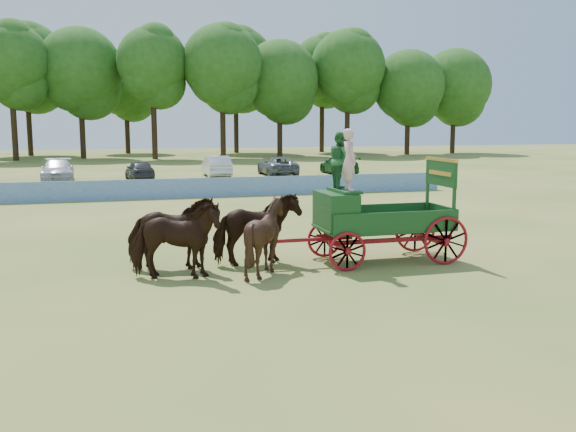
# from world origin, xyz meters

# --- Properties ---
(ground) EXTENTS (160.00, 160.00, 0.00)m
(ground) POSITION_xyz_m (0.00, 0.00, 0.00)
(ground) COLOR #A8914C
(ground) RESTS_ON ground
(horse_lead_left) EXTENTS (2.63, 1.68, 2.05)m
(horse_lead_left) POSITION_xyz_m (-5.31, 0.20, 1.03)
(horse_lead_left) COLOR #331D0E
(horse_lead_left) RESTS_ON ground
(horse_lead_right) EXTENTS (2.57, 1.48, 2.05)m
(horse_lead_right) POSITION_xyz_m (-5.31, 1.30, 1.03)
(horse_lead_right) COLOR #331D0E
(horse_lead_right) RESTS_ON ground
(horse_wheel_left) EXTENTS (2.17, 2.01, 2.05)m
(horse_wheel_left) POSITION_xyz_m (-2.91, 0.20, 1.03)
(horse_wheel_left) COLOR #331D0E
(horse_wheel_left) RESTS_ON ground
(horse_wheel_right) EXTENTS (2.54, 1.37, 2.05)m
(horse_wheel_right) POSITION_xyz_m (-2.91, 1.30, 1.03)
(horse_wheel_right) COLOR #331D0E
(horse_wheel_right) RESTS_ON ground
(farm_dray) EXTENTS (6.00, 2.00, 3.87)m
(farm_dray) POSITION_xyz_m (0.02, 0.77, 1.71)
(farm_dray) COLOR #A4101A
(farm_dray) RESTS_ON ground
(sponsor_banner) EXTENTS (26.00, 0.08, 1.05)m
(sponsor_banner) POSITION_xyz_m (-1.00, 18.00, 0.53)
(sponsor_banner) COLOR #1F4DA9
(sponsor_banner) RESTS_ON ground
(parked_cars) EXTENTS (38.30, 6.21, 1.55)m
(parked_cars) POSITION_xyz_m (-6.72, 30.30, 0.72)
(parked_cars) COLOR silver
(parked_cars) RESTS_ON ground
(treeline) EXTENTS (88.66, 23.77, 16.06)m
(treeline) POSITION_xyz_m (-4.26, 59.48, 9.66)
(treeline) COLOR #382314
(treeline) RESTS_ON ground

